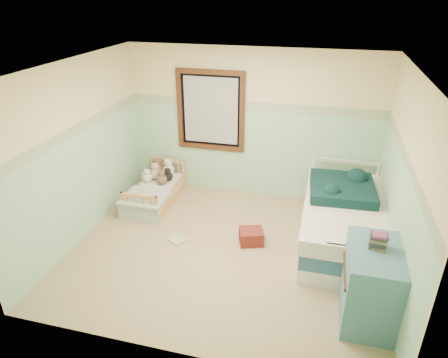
% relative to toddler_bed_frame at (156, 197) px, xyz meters
% --- Properties ---
extents(floor, '(4.20, 3.60, 0.02)m').
position_rel_toddler_bed_frame_xyz_m(floor, '(1.48, -1.05, -0.09)').
color(floor, '#968363').
rests_on(floor, ground).
extents(ceiling, '(4.20, 3.60, 0.02)m').
position_rel_toddler_bed_frame_xyz_m(ceiling, '(1.48, -1.05, 2.43)').
color(ceiling, silver).
rests_on(ceiling, wall_back).
extents(wall_back, '(4.20, 0.04, 2.50)m').
position_rel_toddler_bed_frame_xyz_m(wall_back, '(1.48, 0.75, 1.17)').
color(wall_back, beige).
rests_on(wall_back, floor).
extents(wall_front, '(4.20, 0.04, 2.50)m').
position_rel_toddler_bed_frame_xyz_m(wall_front, '(1.48, -2.85, 1.17)').
color(wall_front, beige).
rests_on(wall_front, floor).
extents(wall_left, '(0.04, 3.60, 2.50)m').
position_rel_toddler_bed_frame_xyz_m(wall_left, '(-0.62, -1.05, 1.17)').
color(wall_left, beige).
rests_on(wall_left, floor).
extents(wall_right, '(0.04, 3.60, 2.50)m').
position_rel_toddler_bed_frame_xyz_m(wall_right, '(3.58, -1.05, 1.17)').
color(wall_right, beige).
rests_on(wall_right, floor).
extents(wainscot_mint, '(4.20, 0.01, 1.50)m').
position_rel_toddler_bed_frame_xyz_m(wainscot_mint, '(1.48, 0.74, 0.67)').
color(wainscot_mint, '#7CBB8B').
rests_on(wainscot_mint, floor).
extents(border_strip, '(4.20, 0.01, 0.15)m').
position_rel_toddler_bed_frame_xyz_m(border_strip, '(1.48, 0.74, 1.49)').
color(border_strip, '#4A6D4F').
rests_on(border_strip, wall_back).
extents(window_frame, '(1.16, 0.06, 1.36)m').
position_rel_toddler_bed_frame_xyz_m(window_frame, '(0.78, 0.71, 1.37)').
color(window_frame, '#35160E').
rests_on(window_frame, wall_back).
extents(window_blinds, '(0.92, 0.01, 1.12)m').
position_rel_toddler_bed_frame_xyz_m(window_blinds, '(0.78, 0.72, 1.37)').
color(window_blinds, beige).
rests_on(window_blinds, window_frame).
extents(toddler_bed_frame, '(0.64, 1.27, 0.16)m').
position_rel_toddler_bed_frame_xyz_m(toddler_bed_frame, '(0.00, 0.00, 0.00)').
color(toddler_bed_frame, '#BB7A43').
rests_on(toddler_bed_frame, floor).
extents(toddler_mattress, '(0.58, 1.22, 0.12)m').
position_rel_toddler_bed_frame_xyz_m(toddler_mattress, '(0.00, 0.00, 0.14)').
color(toddler_mattress, white).
rests_on(toddler_mattress, toddler_bed_frame).
extents(patchwork_quilt, '(0.69, 0.64, 0.03)m').
position_rel_toddler_bed_frame_xyz_m(patchwork_quilt, '(0.00, -0.40, 0.22)').
color(patchwork_quilt, '#6F97B7').
rests_on(patchwork_quilt, toddler_mattress).
extents(plush_bed_brown, '(0.20, 0.20, 0.20)m').
position_rel_toddler_bed_frame_xyz_m(plush_bed_brown, '(-0.15, 0.50, 0.30)').
color(plush_bed_brown, brown).
rests_on(plush_bed_brown, toddler_mattress).
extents(plush_bed_white, '(0.20, 0.20, 0.20)m').
position_rel_toddler_bed_frame_xyz_m(plush_bed_white, '(0.05, 0.50, 0.30)').
color(plush_bed_white, silver).
rests_on(plush_bed_white, toddler_mattress).
extents(plush_bed_tan, '(0.21, 0.21, 0.21)m').
position_rel_toddler_bed_frame_xyz_m(plush_bed_tan, '(-0.10, 0.28, 0.31)').
color(plush_bed_tan, tan).
rests_on(plush_bed_tan, toddler_mattress).
extents(plush_bed_dark, '(0.16, 0.16, 0.16)m').
position_rel_toddler_bed_frame_xyz_m(plush_bed_dark, '(0.13, 0.28, 0.28)').
color(plush_bed_dark, black).
rests_on(plush_bed_dark, toddler_mattress).
extents(plush_floor_cream, '(0.28, 0.28, 0.28)m').
position_rel_toddler_bed_frame_xyz_m(plush_floor_cream, '(-0.24, 0.20, 0.06)').
color(plush_floor_cream, silver).
rests_on(plush_floor_cream, floor).
extents(plush_floor_tan, '(0.25, 0.25, 0.25)m').
position_rel_toddler_bed_frame_xyz_m(plush_floor_tan, '(-0.09, -0.40, 0.04)').
color(plush_floor_tan, tan).
rests_on(plush_floor_tan, floor).
extents(twin_bed_frame, '(1.05, 2.09, 0.22)m').
position_rel_toddler_bed_frame_xyz_m(twin_bed_frame, '(3.03, -0.47, 0.03)').
color(twin_bed_frame, white).
rests_on(twin_bed_frame, floor).
extents(twin_boxspring, '(1.05, 2.09, 0.22)m').
position_rel_toddler_bed_frame_xyz_m(twin_boxspring, '(3.03, -0.47, 0.25)').
color(twin_boxspring, navy).
rests_on(twin_boxspring, twin_bed_frame).
extents(twin_mattress, '(1.09, 2.13, 0.22)m').
position_rel_toddler_bed_frame_xyz_m(twin_mattress, '(3.03, -0.47, 0.47)').
color(twin_mattress, white).
rests_on(twin_mattress, twin_boxspring).
extents(teal_blanket, '(0.94, 0.99, 0.14)m').
position_rel_toddler_bed_frame_xyz_m(teal_blanket, '(2.98, -0.17, 0.65)').
color(teal_blanket, black).
rests_on(teal_blanket, twin_mattress).
extents(dresser, '(0.55, 0.88, 0.88)m').
position_rel_toddler_bed_frame_xyz_m(dresser, '(3.30, -1.84, 0.36)').
color(dresser, teal).
rests_on(dresser, floor).
extents(book_stack, '(0.17, 0.14, 0.17)m').
position_rel_toddler_bed_frame_xyz_m(book_stack, '(3.30, -1.79, 0.88)').
color(book_stack, '#3F2F2A').
rests_on(book_stack, dresser).
extents(red_pillow, '(0.40, 0.38, 0.21)m').
position_rel_toddler_bed_frame_xyz_m(red_pillow, '(1.80, -0.78, 0.02)').
color(red_pillow, '#9F1D12').
rests_on(red_pillow, floor).
extents(floor_book, '(0.32, 0.31, 0.02)m').
position_rel_toddler_bed_frame_xyz_m(floor_book, '(0.75, -0.99, -0.07)').
color(floor_book, gold).
rests_on(floor_book, floor).
extents(extra_plush_0, '(0.16, 0.16, 0.16)m').
position_rel_toddler_bed_frame_xyz_m(extra_plush_0, '(-0.03, 0.51, 0.28)').
color(extra_plush_0, brown).
rests_on(extra_plush_0, toddler_mattress).
extents(extra_plush_1, '(0.16, 0.16, 0.16)m').
position_rel_toddler_bed_frame_xyz_m(extra_plush_1, '(-0.19, 0.14, 0.28)').
color(extra_plush_1, silver).
rests_on(extra_plush_1, toddler_mattress).
extents(extra_plush_2, '(0.18, 0.18, 0.18)m').
position_rel_toddler_bed_frame_xyz_m(extra_plush_2, '(0.08, 0.12, 0.29)').
color(extra_plush_2, brown).
rests_on(extra_plush_2, toddler_mattress).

